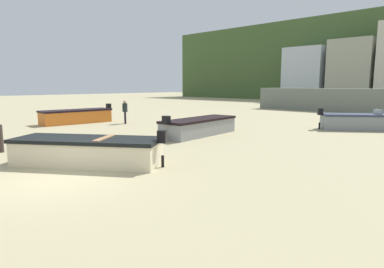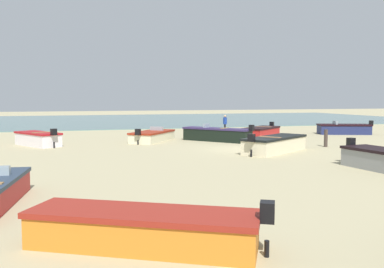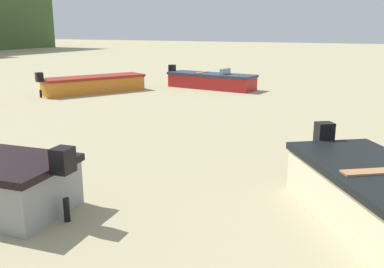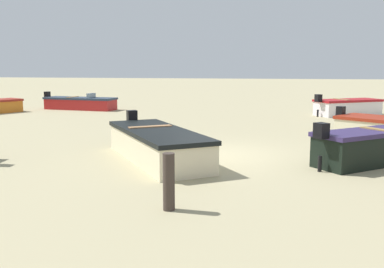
# 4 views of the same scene
# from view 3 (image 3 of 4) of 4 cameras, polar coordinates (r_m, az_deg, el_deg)

# --- Properties ---
(boat_red_9) EXTENTS (1.96, 4.91, 1.08)m
(boat_red_9) POSITION_cam_3_polar(r_m,az_deg,el_deg) (21.55, 2.57, 7.19)
(boat_red_9) COLOR #B42222
(boat_red_9) RESTS_ON ground
(boat_orange_10) EXTENTS (4.87, 3.52, 1.09)m
(boat_orange_10) POSITION_cam_3_polar(r_m,az_deg,el_deg) (20.69, -13.06, 6.55)
(boat_orange_10) COLOR orange
(boat_orange_10) RESTS_ON ground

